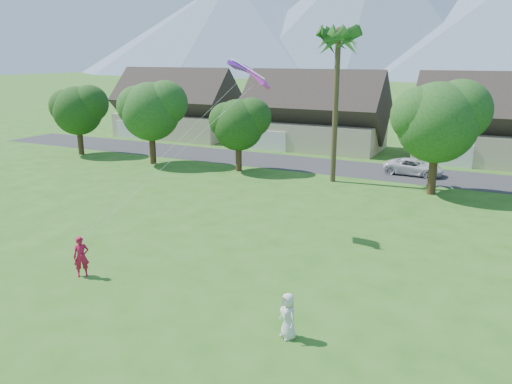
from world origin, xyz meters
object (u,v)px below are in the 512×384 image
Objects in this scene: watcher at (288,316)px; parked_car at (414,167)px; kite_flyer at (81,257)px; parafoil_kite at (251,71)px.

watcher reaches higher than parked_car.
kite_flyer is 10.94m from watcher.
parked_car is at bearing 126.89° from watcher.
kite_flyer is 0.39× the size of parked_car.
kite_flyer is 0.74× the size of parafoil_kite.
watcher is at bearing -50.87° from parafoil_kite.
parafoil_kite reaches higher than kite_flyer.
kite_flyer is at bearing 163.28° from parked_car.
kite_flyer is 1.11× the size of watcher.
parafoil_kite reaches higher than watcher.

